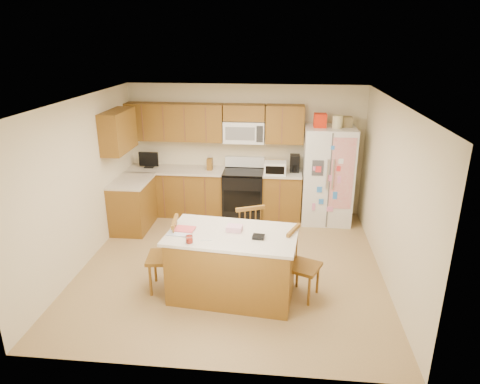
# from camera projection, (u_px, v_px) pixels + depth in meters

# --- Properties ---
(ground) EXTENTS (4.50, 4.50, 0.00)m
(ground) POSITION_uv_depth(u_px,v_px,m) (232.00, 264.00, 6.62)
(ground) COLOR olive
(ground) RESTS_ON ground
(room_shell) EXTENTS (4.60, 4.60, 2.52)m
(room_shell) POSITION_uv_depth(u_px,v_px,m) (231.00, 176.00, 6.13)
(room_shell) COLOR beige
(room_shell) RESTS_ON ground
(cabinetry) EXTENTS (3.36, 1.56, 2.15)m
(cabinetry) POSITION_uv_depth(u_px,v_px,m) (191.00, 172.00, 8.08)
(cabinetry) COLOR brown
(cabinetry) RESTS_ON ground
(stove) EXTENTS (0.76, 0.65, 1.13)m
(stove) POSITION_uv_depth(u_px,v_px,m) (243.00, 193.00, 8.27)
(stove) COLOR black
(stove) RESTS_ON ground
(refrigerator) EXTENTS (0.90, 0.79, 2.04)m
(refrigerator) POSITION_uv_depth(u_px,v_px,m) (328.00, 174.00, 7.91)
(refrigerator) COLOR white
(refrigerator) RESTS_ON ground
(island) EXTENTS (1.77, 1.15, 1.01)m
(island) POSITION_uv_depth(u_px,v_px,m) (232.00, 264.00, 5.70)
(island) COLOR brown
(island) RESTS_ON ground
(windsor_chair_left) EXTENTS (0.48, 0.50, 1.05)m
(windsor_chair_left) POSITION_uv_depth(u_px,v_px,m) (165.00, 257.00, 5.83)
(windsor_chair_left) COLOR brown
(windsor_chair_left) RESTS_ON ground
(windsor_chair_back) EXTENTS (0.59, 0.57, 1.05)m
(windsor_chair_back) POSITION_uv_depth(u_px,v_px,m) (247.00, 237.00, 6.38)
(windsor_chair_back) COLOR brown
(windsor_chair_back) RESTS_ON ground
(windsor_chair_right) EXTENTS (0.53, 0.54, 0.97)m
(windsor_chair_right) POSITION_uv_depth(u_px,v_px,m) (302.00, 266.00, 5.67)
(windsor_chair_right) COLOR brown
(windsor_chair_right) RESTS_ON ground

